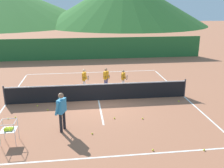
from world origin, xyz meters
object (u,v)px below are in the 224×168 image
object	(u,v)px
student_1	(106,77)
tennis_ball_3	(37,106)
tennis_net	(98,92)
tennis_ball_5	(114,118)
tennis_ball_1	(92,134)
instructor	(62,108)
ball_cart	(9,129)
tennis_ball_6	(143,118)
student_2	(123,77)
tennis_ball_9	(179,101)
tennis_ball_0	(15,117)
tennis_ball_2	(153,150)
student_0	(84,78)
tennis_ball_4	(8,118)
tennis_ball_7	(48,110)
tennis_ball_8	(204,150)

from	to	relation	value
student_1	tennis_ball_3	xyz separation A→B (m)	(-3.91, -2.41, -0.78)
tennis_net	tennis_ball_5	bearing A→B (deg)	-77.23
tennis_ball_1	tennis_ball_3	distance (m)	4.33
instructor	tennis_ball_1	size ratio (longest dim) A/B	25.00
ball_cart	tennis_ball_6	distance (m)	5.85
tennis_ball_3	instructor	bearing A→B (deg)	-62.53
tennis_ball_1	student_2	bearing A→B (deg)	68.32
tennis_ball_5	tennis_ball_9	world-z (taller)	same
student_1	ball_cart	world-z (taller)	student_1
tennis_ball_0	tennis_ball_1	size ratio (longest dim) A/B	1.00
tennis_ball_9	tennis_ball_2	bearing A→B (deg)	-121.27
tennis_ball_2	tennis_ball_9	distance (m)	5.35
student_0	student_1	bearing A→B (deg)	3.69
tennis_ball_3	tennis_ball_6	bearing A→B (deg)	-23.26
student_1	tennis_net	bearing A→B (deg)	-108.20
tennis_net	tennis_ball_6	size ratio (longest dim) A/B	148.62
tennis_ball_1	tennis_ball_4	bearing A→B (deg)	153.12
instructor	tennis_ball_9	xyz separation A→B (m)	(6.17, 2.53, -0.99)
tennis_ball_7	tennis_ball_8	size ratio (longest dim) A/B	1.00
ball_cart	tennis_ball_1	size ratio (longest dim) A/B	13.22
tennis_net	tennis_ball_9	size ratio (longest dim) A/B	148.62
instructor	tennis_ball_0	distance (m)	2.95
ball_cart	tennis_ball_8	xyz separation A→B (m)	(7.28, -1.52, -0.55)
student_1	tennis_ball_2	world-z (taller)	student_1
tennis_ball_1	instructor	bearing A→B (deg)	157.30
instructor	tennis_ball_1	xyz separation A→B (m)	(1.23, -0.51, -0.99)
student_0	tennis_ball_7	world-z (taller)	student_0
tennis_ball_5	instructor	bearing A→B (deg)	-160.21
ball_cart	tennis_ball_9	bearing A→B (deg)	21.95
tennis_net	tennis_ball_4	bearing A→B (deg)	-156.93
tennis_net	tennis_ball_5	distance (m)	2.58
student_2	tennis_ball_0	xyz separation A→B (m)	(-5.84, -3.73, -0.69)
tennis_ball_2	tennis_ball_3	world-z (taller)	same
tennis_ball_1	tennis_ball_3	size ratio (longest dim) A/B	1.00
tennis_ball_9	instructor	bearing A→B (deg)	-157.71
tennis_ball_8	tennis_ball_1	bearing A→B (deg)	156.46
tennis_net	tennis_ball_3	distance (m)	3.34
tennis_ball_2	tennis_ball_1	bearing A→B (deg)	144.89
tennis_ball_4	tennis_ball_6	bearing A→B (deg)	-7.23
student_0	ball_cart	size ratio (longest dim) A/B	1.50
student_2	tennis_ball_3	distance (m)	5.61
student_2	tennis_ball_3	bearing A→B (deg)	-154.33
student_1	student_2	world-z (taller)	student_1
ball_cart	tennis_ball_0	xyz separation A→B (m)	(-0.32, 2.30, -0.55)
student_2	ball_cart	xyz separation A→B (m)	(-5.52, -6.03, -0.14)
student_0	tennis_ball_7	bearing A→B (deg)	-123.54
student_1	tennis_ball_0	xyz separation A→B (m)	(-4.74, -3.73, -0.78)
tennis_ball_3	student_0	bearing A→B (deg)	42.28
ball_cart	tennis_ball_8	bearing A→B (deg)	-11.79
student_1	tennis_ball_9	xyz separation A→B (m)	(3.75, -2.73, -0.78)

